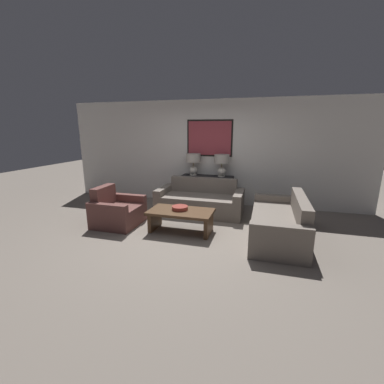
# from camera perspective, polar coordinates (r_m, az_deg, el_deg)

# --- Properties ---
(ground_plane) EXTENTS (20.00, 20.00, 0.00)m
(ground_plane) POSITION_cam_1_polar(r_m,az_deg,el_deg) (4.91, -2.02, -9.32)
(ground_plane) COLOR slate
(back_wall) EXTENTS (7.84, 0.12, 2.65)m
(back_wall) POSITION_cam_1_polar(r_m,az_deg,el_deg) (6.76, 3.96, 8.73)
(back_wall) COLOR silver
(back_wall) RESTS_ON ground_plane
(console_table) EXTENTS (1.32, 0.39, 0.77)m
(console_table) POSITION_cam_1_polar(r_m,az_deg,el_deg) (6.65, 3.33, 0.36)
(console_table) COLOR black
(console_table) RESTS_ON ground_plane
(table_lamp_left) EXTENTS (0.37, 0.37, 0.55)m
(table_lamp_left) POSITION_cam_1_polar(r_m,az_deg,el_deg) (6.60, 0.30, 6.89)
(table_lamp_left) COLOR silver
(table_lamp_left) RESTS_ON console_table
(table_lamp_right) EXTENTS (0.37, 0.37, 0.55)m
(table_lamp_right) POSITION_cam_1_polar(r_m,az_deg,el_deg) (6.45, 6.62, 6.62)
(table_lamp_right) COLOR silver
(table_lamp_right) RESTS_ON console_table
(couch_by_back_wall) EXTENTS (1.97, 0.90, 0.79)m
(couch_by_back_wall) POSITION_cam_1_polar(r_m,az_deg,el_deg) (6.02, 1.84, -2.14)
(couch_by_back_wall) COLOR slate
(couch_by_back_wall) RESTS_ON ground_plane
(couch_by_side) EXTENTS (0.90, 1.97, 0.79)m
(couch_by_side) POSITION_cam_1_polar(r_m,az_deg,el_deg) (4.91, 18.91, -6.62)
(couch_by_side) COLOR slate
(couch_by_side) RESTS_ON ground_plane
(coffee_table) EXTENTS (1.22, 0.66, 0.42)m
(coffee_table) POSITION_cam_1_polar(r_m,az_deg,el_deg) (4.93, -2.48, -5.34)
(coffee_table) COLOR #4C331E
(coffee_table) RESTS_ON ground_plane
(decorative_bowl) EXTENTS (0.31, 0.31, 0.07)m
(decorative_bowl) POSITION_cam_1_polar(r_m,az_deg,el_deg) (4.93, -2.71, -3.55)
(decorative_bowl) COLOR #93382D
(decorative_bowl) RESTS_ON coffee_table
(armchair_near_back_wall) EXTENTS (0.84, 0.92, 0.79)m
(armchair_near_back_wall) POSITION_cam_1_polar(r_m,az_deg,el_deg) (5.53, -16.33, -4.22)
(armchair_near_back_wall) COLOR brown
(armchair_near_back_wall) RESTS_ON ground_plane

